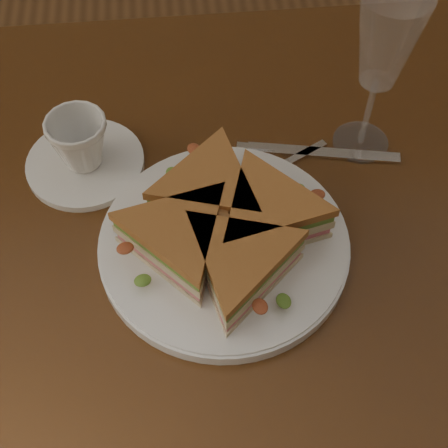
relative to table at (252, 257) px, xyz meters
name	(u,v)px	position (x,y,z in m)	size (l,w,h in m)	color
ground	(241,413)	(0.00, 0.00, -0.65)	(6.00, 6.00, 0.00)	brown
table	(252,257)	(0.00, 0.00, 0.00)	(1.20, 0.80, 0.75)	#351C0C
plate	(224,245)	(-0.04, -0.05, 0.11)	(0.29, 0.29, 0.02)	white
sandwich_wedges	(224,227)	(-0.04, -0.05, 0.14)	(0.29, 0.29, 0.06)	beige
crisps_mound	(224,229)	(-0.04, -0.05, 0.14)	(0.09, 0.09, 0.05)	#D4561B
spoon	(241,187)	(-0.01, 0.04, 0.10)	(0.17, 0.10, 0.01)	silver
knife	(312,152)	(0.09, 0.09, 0.10)	(0.21, 0.06, 0.00)	silver
wine_glass	(386,45)	(0.15, 0.10, 0.26)	(0.08, 0.08, 0.23)	white
saucer	(86,163)	(-0.21, 0.10, 0.10)	(0.15, 0.15, 0.01)	white
coffee_cup	(80,142)	(-0.21, 0.10, 0.14)	(0.08, 0.08, 0.07)	white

